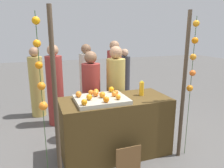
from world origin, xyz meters
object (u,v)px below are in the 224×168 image
object	(u,v)px
stall_counter	(115,126)
vendor_right	(116,95)
juice_bottle	(142,89)
chalkboard_sign	(128,161)
orange_1	(106,99)
vendor_left	(92,99)
orange_0	(91,92)

from	to	relation	value
stall_counter	vendor_right	world-z (taller)	vendor_right
juice_bottle	chalkboard_sign	bearing A→B (deg)	-128.77
orange_1	vendor_left	bearing A→B (deg)	88.81
stall_counter	vendor_right	distance (m)	0.71
orange_0	vendor_left	world-z (taller)	vendor_left
orange_0	vendor_left	bearing A→B (deg)	75.06
vendor_left	orange_0	bearing A→B (deg)	-104.94
orange_1	vendor_right	distance (m)	1.02
chalkboard_sign	vendor_left	size ratio (longest dim) A/B	0.27
juice_bottle	orange_1	bearing A→B (deg)	-156.09
juice_bottle	vendor_left	size ratio (longest dim) A/B	0.15
stall_counter	vendor_right	bearing A→B (deg)	68.64
stall_counter	vendor_left	distance (m)	0.72
vendor_right	juice_bottle	bearing A→B (deg)	-67.34
orange_1	vendor_left	xyz separation A→B (m)	(0.02, 0.90, -0.27)
orange_1	juice_bottle	size ratio (longest dim) A/B	0.35
orange_1	chalkboard_sign	world-z (taller)	orange_1
orange_0	chalkboard_sign	size ratio (longest dim) A/B	0.18
vendor_left	orange_1	bearing A→B (deg)	-91.19
orange_1	vendor_left	distance (m)	0.94
vendor_right	orange_0	bearing A→B (deg)	-142.01
juice_bottle	chalkboard_sign	size ratio (longest dim) A/B	0.55
stall_counter	juice_bottle	distance (m)	0.74
juice_bottle	vendor_right	world-z (taller)	vendor_right
orange_1	vendor_left	world-z (taller)	vendor_left
stall_counter	vendor_left	size ratio (longest dim) A/B	1.05
vendor_left	vendor_right	world-z (taller)	vendor_right
vendor_right	chalkboard_sign	bearing A→B (deg)	-102.36
stall_counter	juice_bottle	xyz separation A→B (m)	(0.47, 0.03, 0.57)
vendor_right	orange_1	bearing A→B (deg)	-118.35
stall_counter	orange_1	bearing A→B (deg)	-130.50
orange_0	vendor_right	size ratio (longest dim) A/B	0.05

